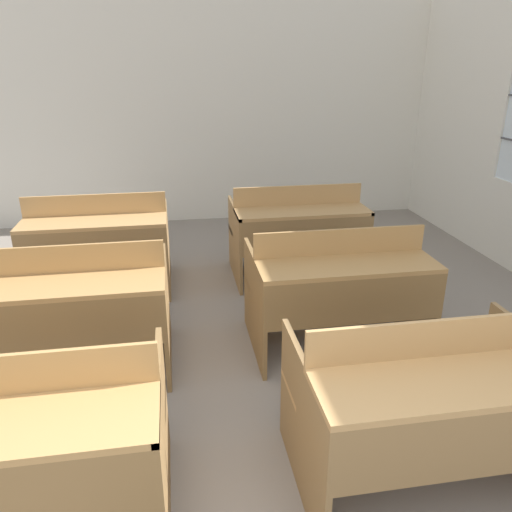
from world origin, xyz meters
TOP-DOWN VIEW (x-y plane):
  - wall_back at (0.00, 5.79)m, footprint 6.22×0.06m
  - bench_front_left at (-0.87, 1.21)m, footprint 1.19×0.81m
  - bench_front_right at (0.93, 1.19)m, footprint 1.19×0.81m
  - bench_second_left at (-0.85, 2.45)m, footprint 1.19×0.81m
  - bench_second_right at (0.92, 2.48)m, footprint 1.19×0.81m
  - bench_third_left at (-0.85, 3.73)m, footprint 1.19×0.81m
  - bench_third_right at (0.94, 3.76)m, footprint 1.19×0.81m

SIDE VIEW (x-z plane):
  - bench_front_left at x=-0.87m, z-range 0.02..0.90m
  - bench_front_right at x=0.93m, z-range 0.02..0.90m
  - bench_second_left at x=-0.85m, z-range 0.02..0.90m
  - bench_second_right at x=0.92m, z-range 0.02..0.90m
  - bench_third_left at x=-0.85m, z-range 0.02..0.90m
  - bench_third_right at x=0.94m, z-range 0.02..0.90m
  - wall_back at x=0.00m, z-range 0.00..2.84m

